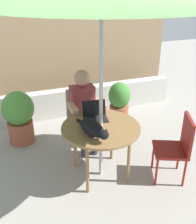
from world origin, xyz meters
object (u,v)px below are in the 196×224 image
object	(u,v)px
chair_occupied	(81,113)
laptop	(95,113)
chair_empty	(178,144)
cat	(93,129)
potted_plant_near_fence	(19,116)
potted_plant_by_chair	(119,103)
patio_table	(101,131)
person_seated	(84,107)

from	to	relation	value
chair_occupied	laptop	distance (m)	0.66
chair_empty	cat	bearing A→B (deg)	167.72
laptop	potted_plant_near_fence	xyz separation A→B (m)	(-0.90, 0.95, -0.33)
laptop	potted_plant_near_fence	distance (m)	1.35
chair_empty	potted_plant_by_chair	world-z (taller)	chair_empty
patio_table	potted_plant_by_chair	size ratio (longest dim) A/B	1.23
laptop	potted_plant_by_chair	size ratio (longest dim) A/B	0.42
potted_plant_near_fence	patio_table	bearing A→B (deg)	-53.19
cat	person_seated	bearing A→B (deg)	79.89
potted_plant_near_fence	potted_plant_by_chair	xyz separation A→B (m)	(1.67, -0.03, -0.04)
cat	potted_plant_near_fence	distance (m)	1.58
chair_occupied	chair_empty	bearing A→B (deg)	-54.64
person_seated	potted_plant_near_fence	world-z (taller)	person_seated
patio_table	chair_occupied	xyz separation A→B (m)	(0.00, 0.85, -0.15)
patio_table	chair_empty	bearing A→B (deg)	-23.67
chair_occupied	potted_plant_near_fence	distance (m)	0.96
chair_occupied	cat	world-z (taller)	cat
patio_table	cat	world-z (taller)	cat
laptop	potted_plant_by_chair	distance (m)	1.26
chair_occupied	potted_plant_by_chair	bearing A→B (deg)	22.11
chair_occupied	chair_empty	size ratio (longest dim) A/B	1.00
patio_table	potted_plant_by_chair	distance (m)	1.42
patio_table	cat	bearing A→B (deg)	-133.55
person_seated	potted_plant_by_chair	xyz separation A→B (m)	(0.78, 0.47, -0.26)
chair_occupied	chair_empty	xyz separation A→B (m)	(0.87, -1.23, 0.00)
person_seated	cat	bearing A→B (deg)	-100.11
cat	patio_table	bearing A→B (deg)	46.45
chair_occupied	person_seated	size ratio (longest dim) A/B	0.72
chair_occupied	person_seated	bearing A→B (deg)	-90.00
chair_occupied	cat	xyz separation A→B (m)	(-0.15, -1.01, 0.30)
patio_table	person_seated	distance (m)	0.69
chair_empty	potted_plant_near_fence	bearing A→B (deg)	138.27
person_seated	cat	xyz separation A→B (m)	(-0.15, -0.85, 0.13)
person_seated	laptop	distance (m)	0.46
chair_empty	laptop	size ratio (longest dim) A/B	2.61
chair_empty	potted_plant_by_chair	size ratio (longest dim) A/B	1.10
potted_plant_by_chair	patio_table	bearing A→B (deg)	-123.83
laptop	potted_plant_by_chair	world-z (taller)	laptop
laptop	person_seated	bearing A→B (deg)	90.97
patio_table	chair_occupied	bearing A→B (deg)	90.00
cat	potted_plant_near_fence	size ratio (longest dim) A/B	0.76
cat	potted_plant_by_chair	bearing A→B (deg)	54.85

